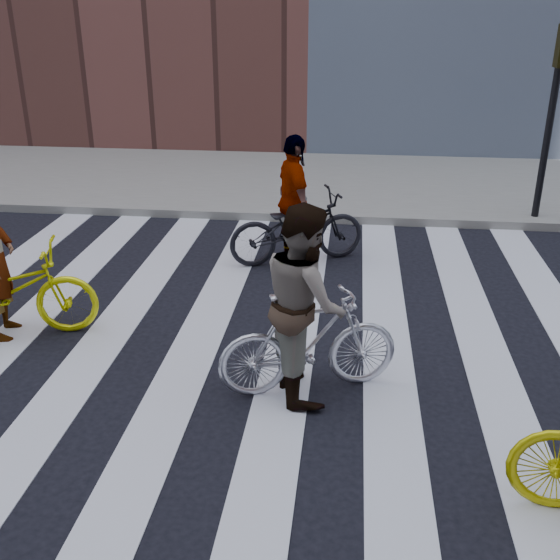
% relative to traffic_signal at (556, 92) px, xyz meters
% --- Properties ---
extents(ground, '(100.00, 100.00, 0.00)m').
position_rel_traffic_signal_xyz_m(ground, '(-4.40, -5.32, -2.28)').
color(ground, black).
rests_on(ground, ground).
extents(sidewalk_far, '(100.00, 5.00, 0.15)m').
position_rel_traffic_signal_xyz_m(sidewalk_far, '(-4.40, 2.18, -2.20)').
color(sidewalk_far, gray).
rests_on(sidewalk_far, ground).
extents(zebra_crosswalk, '(8.25, 10.00, 0.01)m').
position_rel_traffic_signal_xyz_m(zebra_crosswalk, '(-4.40, -5.32, -2.27)').
color(zebra_crosswalk, silver).
rests_on(zebra_crosswalk, ground).
extents(traffic_signal, '(0.22, 0.42, 3.33)m').
position_rel_traffic_signal_xyz_m(traffic_signal, '(0.00, 0.00, 0.00)').
color(traffic_signal, black).
rests_on(traffic_signal, ground).
extents(bike_yellow_left, '(2.24, 1.23, 1.12)m').
position_rel_traffic_signal_xyz_m(bike_yellow_left, '(-7.22, -4.90, -1.72)').
color(bike_yellow_left, '#F3F60D').
rests_on(bike_yellow_left, ground).
extents(bike_silver_mid, '(1.90, 1.07, 1.10)m').
position_rel_traffic_signal_xyz_m(bike_silver_mid, '(-3.59, -5.70, -1.73)').
color(bike_silver_mid, silver).
rests_on(bike_silver_mid, ground).
extents(bike_dark_rear, '(2.19, 1.45, 1.09)m').
position_rel_traffic_signal_xyz_m(bike_dark_rear, '(-4.02, -2.17, -1.74)').
color(bike_dark_rear, black).
rests_on(bike_dark_rear, ground).
extents(rider_mid, '(1.01, 1.15, 1.98)m').
position_rel_traffic_signal_xyz_m(rider_mid, '(-3.64, -5.70, -1.29)').
color(rider_mid, slate).
rests_on(rider_mid, ground).
extents(rider_rear, '(0.86, 1.22, 1.93)m').
position_rel_traffic_signal_xyz_m(rider_rear, '(-4.07, -2.17, -1.32)').
color(rider_rear, slate).
rests_on(rider_rear, ground).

